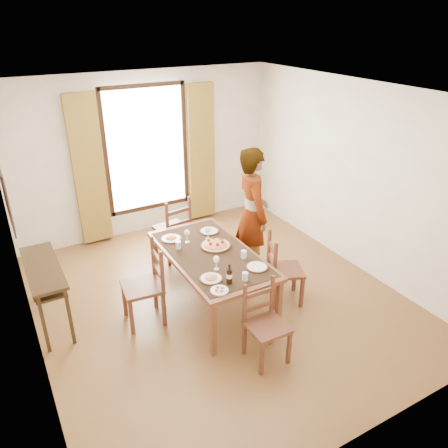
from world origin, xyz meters
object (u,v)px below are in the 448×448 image
dining_table (211,257)px  pasta_platter (216,243)px  man (252,214)px  console_table (44,274)px

dining_table → pasta_platter: 0.21m
man → pasta_platter: 0.79m
console_table → pasta_platter: bearing=-14.0°
console_table → man: bearing=-5.1°
man → pasta_platter: bearing=121.6°
dining_table → man: bearing=24.0°
man → pasta_platter: (-0.73, -0.26, -0.15)m
dining_table → pasta_platter: bearing=41.8°
man → pasta_platter: size_ratio=4.77×
console_table → man: man is taller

